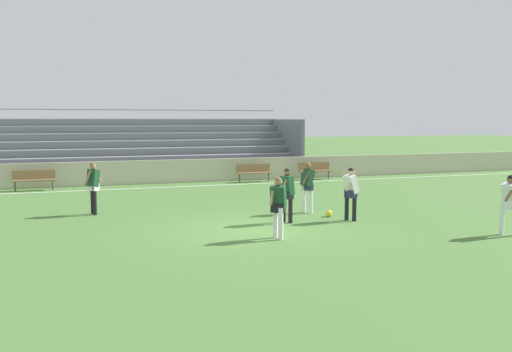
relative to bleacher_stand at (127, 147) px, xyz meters
name	(u,v)px	position (x,y,z in m)	size (l,w,h in m)	color
ground_plane	(254,230)	(1.62, -15.88, -1.65)	(160.00, 160.00, 0.00)	#477033
field_line_sideline	(176,187)	(1.62, -4.98, -1.65)	(44.00, 0.12, 0.01)	white
sideline_wall	(169,171)	(1.62, -3.23, -1.08)	(48.00, 0.16, 1.15)	beige
bleacher_stand	(127,147)	(0.00, 0.00, 0.00)	(18.80, 4.88, 3.73)	#B2B2B7
bench_far_right	(315,169)	(9.17, -4.12, -1.11)	(1.80, 0.40, 0.90)	olive
bench_near_wall_gap	(34,178)	(-4.58, -4.12, -1.11)	(1.80, 0.40, 0.90)	olive
bench_near_bin	(254,171)	(5.77, -4.12, -1.11)	(1.80, 0.40, 0.90)	olive
player_dark_wide_left	(308,183)	(4.28, -13.71, -0.64)	(0.58, 0.47, 1.70)	white
player_dark_deep_cover	(287,190)	(2.93, -15.14, -0.67)	(0.63, 0.48, 1.66)	black
player_white_overlapping	(351,189)	(4.91, -15.51, -0.68)	(0.61, 0.48, 1.65)	black
player_white_pressing_high	(510,200)	(7.87, -18.89, -0.68)	(0.72, 0.47, 1.64)	white
player_dark_on_ball	(278,202)	(1.81, -17.20, -0.69)	(0.62, 0.48, 1.63)	white
player_dark_dropping_back	(93,183)	(-2.50, -11.62, -0.62)	(0.63, 0.49, 1.72)	black
soccer_ball	(329,213)	(4.61, -14.65, -1.54)	(0.22, 0.22, 0.22)	yellow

